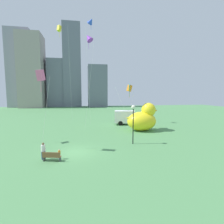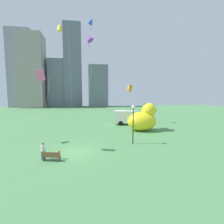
% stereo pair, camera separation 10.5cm
% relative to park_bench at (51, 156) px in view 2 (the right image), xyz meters
% --- Properties ---
extents(ground_plane, '(140.00, 140.00, 0.00)m').
position_rel_park_bench_xyz_m(ground_plane, '(2.08, 2.10, -0.48)').
color(ground_plane, '#508B52').
extents(park_bench, '(1.73, 0.83, 0.90)m').
position_rel_park_bench_xyz_m(park_bench, '(0.00, 0.00, 0.00)').
color(park_bench, brown).
rests_on(park_bench, ground).
extents(person_adult, '(0.40, 0.40, 1.65)m').
position_rel_park_bench_xyz_m(person_adult, '(-0.85, 0.61, 0.43)').
color(person_adult, '#38476B').
rests_on(person_adult, ground).
extents(person_child, '(0.24, 0.24, 0.97)m').
position_rel_park_bench_xyz_m(person_child, '(0.63, 0.43, 0.06)').
color(person_child, silver).
rests_on(person_child, ground).
extents(giant_inflatable_duck, '(5.73, 3.68, 4.75)m').
position_rel_park_bench_xyz_m(giant_inflatable_duck, '(12.94, 11.16, 1.55)').
color(giant_inflatable_duck, yellow).
rests_on(giant_inflatable_duck, ground).
extents(lamppost, '(0.49, 0.49, 4.87)m').
position_rel_park_bench_xyz_m(lamppost, '(9.04, 4.01, 3.31)').
color(lamppost, black).
rests_on(lamppost, ground).
extents(box_truck, '(5.87, 3.44, 2.85)m').
position_rel_park_bench_xyz_m(box_truck, '(11.83, 16.99, 0.96)').
color(box_truck, white).
rests_on(box_truck, ground).
extents(city_skyline, '(45.79, 13.96, 40.00)m').
position_rel_park_bench_xyz_m(city_skyline, '(-13.29, 70.19, 15.48)').
color(city_skyline, gray).
rests_on(city_skyline, ground).
extents(kite_orange, '(1.44, 1.31, 7.88)m').
position_rel_park_bench_xyz_m(kite_orange, '(11.06, 13.09, 6.74)').
color(kite_orange, silver).
rests_on(kite_orange, ground).
extents(kite_teal, '(2.81, 3.16, 8.06)m').
position_rel_park_bench_xyz_m(kite_teal, '(10.89, 12.57, 6.68)').
color(kite_teal, silver).
rests_on(kite_teal, ground).
extents(kite_blue, '(2.05, 2.10, 21.49)m').
position_rel_park_bench_xyz_m(kite_blue, '(4.81, 19.64, 20.17)').
color(kite_blue, silver).
rests_on(kite_blue, ground).
extents(kite_yellow, '(2.43, 3.75, 19.64)m').
position_rel_park_bench_xyz_m(kite_yellow, '(-1.33, 19.85, 18.33)').
color(kite_yellow, silver).
rests_on(kite_yellow, ground).
extents(kite_purple, '(1.92, 1.85, 16.06)m').
position_rel_park_bench_xyz_m(kite_purple, '(4.04, 12.77, 14.78)').
color(kite_purple, silver).
rests_on(kite_purple, ground).
extents(kite_pink, '(1.31, 1.35, 8.79)m').
position_rel_park_bench_xyz_m(kite_pink, '(-1.37, 3.11, 7.66)').
color(kite_pink, silver).
rests_on(kite_pink, ground).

